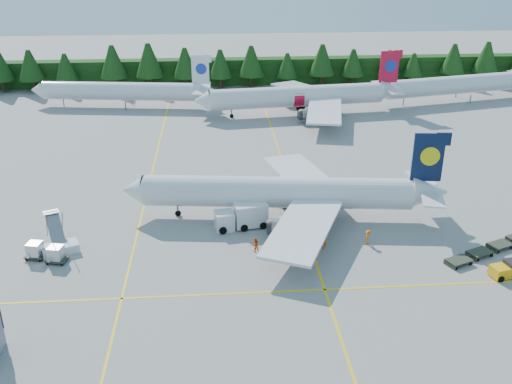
{
  "coord_description": "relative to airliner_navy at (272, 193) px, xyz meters",
  "views": [
    {
      "loc": [
        -4.47,
        -53.17,
        32.1
      ],
      "look_at": [
        0.37,
        10.52,
        3.5
      ],
      "focal_mm": 40.0,
      "sensor_mm": 36.0,
      "label": 1
    }
  ],
  "objects": [
    {
      "name": "taxi_stripe_cross",
      "position": [
        -2.33,
        -16.42,
        -3.38
      ],
      "size": [
        80.0,
        0.25,
        0.01
      ],
      "primitive_type": "cube",
      "color": "yellow",
      "rests_on": "ground"
    },
    {
      "name": "crew_a",
      "position": [
        5.1,
        -8.19,
        -2.39
      ],
      "size": [
        0.8,
        0.59,
        2.0
      ],
      "primitive_type": "imported",
      "rotation": [
        0.0,
        0.0,
        0.16
      ],
      "color": "#FF5D05",
      "rests_on": "ground"
    },
    {
      "name": "airstairs",
      "position": [
        -24.43,
        -6.67,
        -2.62
      ],
      "size": [
        4.63,
        5.97,
        3.52
      ],
      "rotation": [
        0.0,
        0.0,
        0.4
      ],
      "color": "silver",
      "rests_on": "ground"
    },
    {
      "name": "service_truck",
      "position": [
        -3.93,
        -2.36,
        -1.89
      ],
      "size": [
        6.55,
        3.4,
        3.01
      ],
      "rotation": [
        0.0,
        0.0,
        0.19
      ],
      "color": "silver",
      "rests_on": "ground"
    },
    {
      "name": "dolly_train",
      "position": [
        24.86,
        -9.71,
        -2.88
      ],
      "size": [
        15.08,
        8.55,
        0.16
      ],
      "rotation": [
        0.0,
        0.0,
        0.4
      ],
      "color": "#303425",
      "rests_on": "ground"
    },
    {
      "name": "taxi_stripe_a",
      "position": [
        -16.33,
        9.58,
        -3.38
      ],
      "size": [
        0.25,
        120.0,
        0.01
      ],
      "primitive_type": "cube",
      "color": "yellow",
      "rests_on": "ground"
    },
    {
      "name": "crew_b",
      "position": [
        -2.68,
        -8.34,
        -2.54
      ],
      "size": [
        0.98,
        0.86,
        1.7
      ],
      "primitive_type": "imported",
      "rotation": [
        0.0,
        0.0,
        3.45
      ],
      "color": "#F34305",
      "rests_on": "ground"
    },
    {
      "name": "airliner_navy",
      "position": [
        0.0,
        0.0,
        0.0
      ],
      "size": [
        38.67,
        31.67,
        11.26
      ],
      "rotation": [
        0.0,
        0.0,
        -0.11
      ],
      "color": "silver",
      "rests_on": "ground"
    },
    {
      "name": "ground",
      "position": [
        -2.33,
        -10.42,
        -3.39
      ],
      "size": [
        320.0,
        320.0,
        0.0
      ],
      "primitive_type": "plane",
      "color": "gray",
      "rests_on": "ground"
    },
    {
      "name": "airliner_far_left",
      "position": [
        -27.19,
        53.25,
        -0.01
      ],
      "size": [
        36.95,
        8.11,
        10.77
      ],
      "rotation": [
        0.0,
        0.0,
        -0.13
      ],
      "color": "silver",
      "rests_on": "ground"
    },
    {
      "name": "baggage_tug",
      "position": [
        22.73,
        -15.34,
        -2.61
      ],
      "size": [
        3.23,
        2.22,
        1.58
      ],
      "rotation": [
        0.0,
        0.0,
        0.23
      ],
      "color": "#F3A80D",
      "rests_on": "ground"
    },
    {
      "name": "taxi_stripe_b",
      "position": [
        3.67,
        9.58,
        -3.38
      ],
      "size": [
        0.25,
        120.0,
        0.01
      ],
      "primitive_type": "cube",
      "color": "yellow",
      "rests_on": "ground"
    },
    {
      "name": "airliner_far_right",
      "position": [
        43.8,
        52.24,
        0.17
      ],
      "size": [
        38.49,
        11.53,
        11.34
      ],
      "rotation": [
        0.0,
        0.0,
        0.22
      ],
      "color": "silver",
      "rests_on": "ground"
    },
    {
      "name": "crew_c",
      "position": [
        10.27,
        -7.64,
        -2.51
      ],
      "size": [
        0.61,
        0.8,
        1.75
      ],
      "primitive_type": "imported",
      "rotation": [
        0.0,
        0.0,
        1.4
      ],
      "color": "#FF6205",
      "rests_on": "ground"
    },
    {
      "name": "uld_pair",
      "position": [
        -25.44,
        -8.51,
        -2.31
      ],
      "size": [
        4.86,
        3.05,
        1.6
      ],
      "rotation": [
        0.0,
        0.0,
        -0.22
      ],
      "color": "#303425",
      "rests_on": "ground"
    },
    {
      "name": "airliner_red",
      "position": [
        8.86,
        44.94,
        0.16
      ],
      "size": [
        40.53,
        33.19,
        11.8
      ],
      "rotation": [
        0.0,
        0.0,
        0.11
      ],
      "color": "silver",
      "rests_on": "ground"
    },
    {
      "name": "treeline_hedge",
      "position": [
        -2.33,
        71.58,
        -0.39
      ],
      "size": [
        220.0,
        4.0,
        6.0
      ],
      "primitive_type": "cube",
      "color": "black",
      "rests_on": "ground"
    }
  ]
}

